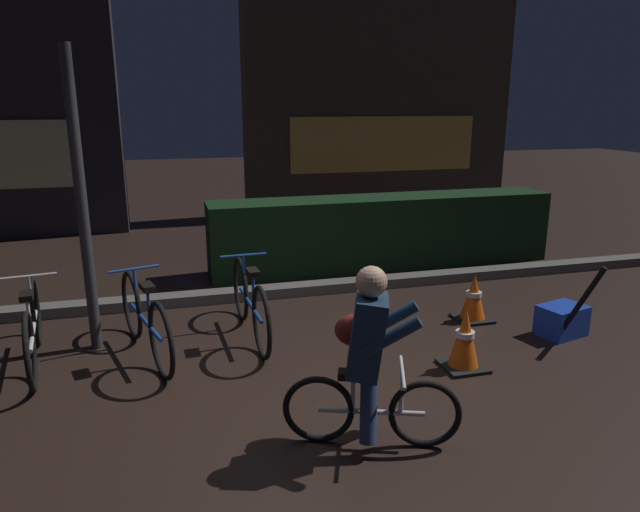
# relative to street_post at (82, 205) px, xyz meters

# --- Properties ---
(ground_plane) EXTENTS (40.00, 40.00, 0.00)m
(ground_plane) POSITION_rel_street_post_xyz_m (1.81, -1.20, -1.35)
(ground_plane) COLOR black
(sidewalk_curb) EXTENTS (12.00, 0.24, 0.12)m
(sidewalk_curb) POSITION_rel_street_post_xyz_m (1.81, 1.00, -1.29)
(sidewalk_curb) COLOR #56544F
(sidewalk_curb) RESTS_ON ground
(hedge_row) EXTENTS (4.80, 0.70, 0.98)m
(hedge_row) POSITION_rel_street_post_xyz_m (3.61, 1.90, -0.86)
(hedge_row) COLOR black
(hedge_row) RESTS_ON ground
(storefront_right) EXTENTS (5.62, 0.54, 5.11)m
(storefront_right) POSITION_rel_street_post_xyz_m (5.11, 6.00, 1.19)
(storefront_right) COLOR #42382D
(storefront_right) RESTS_ON ground
(street_post) EXTENTS (0.10, 0.10, 2.70)m
(street_post) POSITION_rel_street_post_xyz_m (0.00, 0.00, 0.00)
(street_post) COLOR #2D2D33
(street_post) RESTS_ON ground
(parked_bike_left_mid) EXTENTS (0.46, 1.61, 0.75)m
(parked_bike_left_mid) POSITION_rel_street_post_xyz_m (-0.47, -0.25, -1.01)
(parked_bike_left_mid) COLOR black
(parked_bike_left_mid) RESTS_ON ground
(parked_bike_center_left) EXTENTS (0.54, 1.61, 0.77)m
(parked_bike_center_left) POSITION_rel_street_post_xyz_m (0.46, -0.32, -1.00)
(parked_bike_center_left) COLOR black
(parked_bike_center_left) RESTS_ON ground
(parked_bike_center_right) EXTENTS (0.46, 1.67, 0.77)m
(parked_bike_center_right) POSITION_rel_street_post_xyz_m (1.44, -0.13, -1.00)
(parked_bike_center_right) COLOR black
(parked_bike_center_right) RESTS_ON ground
(traffic_cone_near) EXTENTS (0.36, 0.36, 0.55)m
(traffic_cone_near) POSITION_rel_street_post_xyz_m (3.10, -1.30, -1.09)
(traffic_cone_near) COLOR black
(traffic_cone_near) RESTS_ON ground
(traffic_cone_far) EXTENTS (0.36, 0.36, 0.50)m
(traffic_cone_far) POSITION_rel_street_post_xyz_m (3.76, -0.31, -1.11)
(traffic_cone_far) COLOR black
(traffic_cone_far) RESTS_ON ground
(blue_crate) EXTENTS (0.51, 0.42, 0.30)m
(blue_crate) POSITION_rel_street_post_xyz_m (4.39, -0.90, -1.20)
(blue_crate) COLOR #193DB7
(blue_crate) RESTS_ON ground
(cyclist) EXTENTS (1.13, 0.64, 1.25)m
(cyclist) POSITION_rel_street_post_xyz_m (1.91, -2.13, -0.72)
(cyclist) COLOR black
(cyclist) RESTS_ON ground
(closed_umbrella) EXTENTS (0.32, 0.30, 0.80)m
(closed_umbrella) POSITION_rel_street_post_xyz_m (4.36, -1.15, -0.95)
(closed_umbrella) COLOR black
(closed_umbrella) RESTS_ON ground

